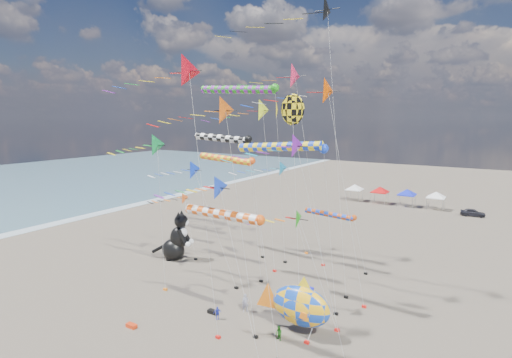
{
  "coord_description": "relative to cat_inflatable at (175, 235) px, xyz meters",
  "views": [
    {
      "loc": [
        18.84,
        -16.89,
        16.51
      ],
      "look_at": [
        0.78,
        12.0,
        11.23
      ],
      "focal_mm": 28.0,
      "sensor_mm": 36.0,
      "label": 1
    }
  ],
  "objects": [
    {
      "name": "windsock_1",
      "position": [
        15.63,
        -11.11,
        6.78
      ],
      "size": [
        8.0,
        0.74,
        10.12
      ],
      "color": "#EC5410",
      "rests_on": "ground"
    },
    {
      "name": "child_green",
      "position": [
        18.67,
        -8.77,
        -2.34
      ],
      "size": [
        0.68,
        0.62,
        1.14
      ],
      "primitive_type": "imported",
      "rotation": [
        0.0,
        0.0,
        -0.42
      ],
      "color": "#25741F",
      "rests_on": "ground"
    },
    {
      "name": "windsock_3",
      "position": [
        3.54,
        5.83,
        8.56
      ],
      "size": [
        9.38,
        0.86,
        11.94
      ],
      "color": "#FF5315",
      "rests_on": "ground"
    },
    {
      "name": "delta_kite_3",
      "position": [
        16.22,
        -12.11,
        8.58
      ],
      "size": [
        7.8,
        1.86,
        12.76
      ],
      "color": "blue",
      "rests_on": "ground"
    },
    {
      "name": "delta_kite_6",
      "position": [
        17.35,
        -0.22,
        15.67
      ],
      "size": [
        13.24,
        2.54,
        20.12
      ],
      "color": "#E74B01",
      "rests_on": "ground"
    },
    {
      "name": "delta_kite_12",
      "position": [
        17.34,
        -5.21,
        4.95
      ],
      "size": [
        9.43,
        1.85,
        9.12
      ],
      "color": "#1D9415",
      "rests_on": "ground"
    },
    {
      "name": "delta_kite_4",
      "position": [
        16.73,
        0.73,
        22.76
      ],
      "size": [
        14.1,
        2.61,
        27.28
      ],
      "color": "black",
      "rests_on": "ground"
    },
    {
      "name": "delta_kite_7",
      "position": [
        5.61,
        -2.95,
        8.24
      ],
      "size": [
        10.79,
        2.05,
        12.49
      ],
      "color": "blue",
      "rests_on": "ground"
    },
    {
      "name": "delta_kite_10",
      "position": [
        19.98,
        -10.78,
        11.55
      ],
      "size": [
        9.17,
        1.61,
        15.68
      ],
      "color": "purple",
      "rests_on": "ground"
    },
    {
      "name": "delta_kite_5",
      "position": [
        -1.44,
        1.05,
        3.68
      ],
      "size": [
        8.26,
        1.54,
        7.8
      ],
      "color": "orange",
      "rests_on": "ground"
    },
    {
      "name": "child_blue",
      "position": [
        12.82,
        -8.66,
        -2.36
      ],
      "size": [
        0.63,
        0.67,
        1.11
      ],
      "primitive_type": "imported",
      "rotation": [
        0.0,
        0.0,
        0.86
      ],
      "color": "#2532BD",
      "rests_on": "ground"
    },
    {
      "name": "delta_kite_11",
      "position": [
        12.85,
        -9.41,
        13.86
      ],
      "size": [
        11.26,
        2.27,
        18.21
      ],
      "color": "#DB5810",
      "rests_on": "ground"
    },
    {
      "name": "fish_inflatable",
      "position": [
        19.54,
        -7.03,
        -0.64
      ],
      "size": [
        6.38,
        2.42,
        4.7
      ],
      "color": "blue",
      "rests_on": "ground"
    },
    {
      "name": "windsock_2",
      "position": [
        7.71,
        -0.32,
        11.4
      ],
      "size": [
        8.0,
        0.76,
        14.78
      ],
      "color": "black",
      "rests_on": "ground"
    },
    {
      "name": "delta_kite_0",
      "position": [
        9.06,
        2.8,
        14.17
      ],
      "size": [
        10.32,
        2.62,
        18.63
      ],
      "color": "#E7FF23",
      "rests_on": "ground"
    },
    {
      "name": "windsock_0",
      "position": [
        15.62,
        -2.76,
        11.03
      ],
      "size": [
        10.03,
        0.81,
        14.4
      ],
      "color": "blue",
      "rests_on": "ground"
    },
    {
      "name": "kite_bag_1",
      "position": [
        16.87,
        0.47,
        -2.76
      ],
      "size": [
        0.9,
        0.44,
        0.3
      ],
      "primitive_type": "cube",
      "color": "#1519D4",
      "rests_on": "ground"
    },
    {
      "name": "delta_kite_1",
      "position": [
        10.75,
        -10.95,
        16.75
      ],
      "size": [
        12.37,
        2.62,
        21.24
      ],
      "color": "red",
      "rests_on": "ground"
    },
    {
      "name": "tent_row",
      "position": [
        14.51,
        43.8,
        0.24
      ],
      "size": [
        19.2,
        4.2,
        3.8
      ],
      "color": "white",
      "rests_on": "ground"
    },
    {
      "name": "cat_inflatable",
      "position": [
        0.0,
        0.0,
        0.0
      ],
      "size": [
        4.79,
        3.5,
        5.82
      ],
      "primitive_type": null,
      "rotation": [
        0.0,
        0.0,
        0.35
      ],
      "color": "black",
      "rests_on": "ground"
    },
    {
      "name": "kite_bag_3",
      "position": [
        7.83,
        -13.34,
        -2.76
      ],
      "size": [
        0.9,
        0.44,
        0.3
      ],
      "primitive_type": "cube",
      "color": "red",
      "rests_on": "ground"
    },
    {
      "name": "windsock_4",
      "position": [
        16.42,
        7.27,
        3.04
      ],
      "size": [
        7.28,
        0.62,
        6.32
      ],
      "color": "#C0450D",
      "rests_on": "ground"
    },
    {
      "name": "delta_kite_2",
      "position": [
        7.4,
        9.87,
        7.06
      ],
      "size": [
        11.52,
        2.1,
        11.34
      ],
      "color": "#1C81B5",
      "rests_on": "ground"
    },
    {
      "name": "windsock_5",
      "position": [
        5.57,
        5.77,
        16.72
      ],
      "size": [
        11.53,
        0.95,
        20.16
      ],
      "color": "#229B1C",
      "rests_on": "ground"
    },
    {
      "name": "delta_kite_8",
      "position": [
        2.31,
        -6.9,
        10.76
      ],
      "size": [
        9.33,
        2.35,
        15.11
      ],
      "color": "#10903F",
      "rests_on": "ground"
    },
    {
      "name": "delta_kite_9",
      "position": [
        10.82,
        7.2,
        18.05
      ],
      "size": [
        14.87,
        3.07,
        22.72
      ],
      "color": "#E82452",
      "rests_on": "ground"
    },
    {
      "name": "kite_bag_2",
      "position": [
        11.89,
        -8.1,
        -2.76
      ],
      "size": [
        0.9,
        0.44,
        0.3
      ],
      "primitive_type": "cube",
      "color": "black",
      "rests_on": "ground"
    },
    {
      "name": "angelfish_kite",
      "position": [
        16.1,
        -2.38,
        14.12
      ],
      "size": [
        3.74,
        3.02,
        18.49
      ],
      "color": "yellow",
      "rests_on": "ground"
    },
    {
      "name": "parked_car",
      "position": [
        28.13,
        41.8,
        -2.27
      ],
      "size": [
        3.89,
        1.79,
        1.29
      ],
      "primitive_type": "imported",
      "rotation": [
        0.0,
        0.0,
        1.64
      ],
      "color": "#26262D",
      "rests_on": "ground"
    },
    {
      "name": "person_adult",
      "position": [
        14.07,
        -6.36,
        -2.12
      ],
      "size": [
        0.69,
        0.65,
        1.58
      ],
      "primitive_type": "imported",
      "rotation": [
        0.0,
        0.0,
        0.65
      ],
      "color": "gray",
      "rests_on": "ground"
    }
  ]
}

